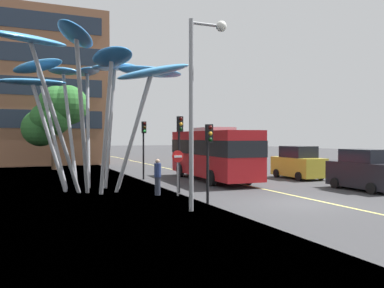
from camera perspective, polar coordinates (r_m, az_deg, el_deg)
ground at (r=18.01m, az=12.88°, el=-8.52°), size 120.00×240.00×0.10m
red_bus at (r=26.78m, az=2.92°, el=-1.10°), size 3.04×10.02×3.55m
leaf_sculpture at (r=22.36m, az=-14.47°, el=9.83°), size 10.72×10.88×7.84m
traffic_light_kerb_near at (r=17.34m, az=2.40°, el=-0.32°), size 0.28×0.42×3.47m
traffic_light_kerb_far at (r=20.77m, az=-1.78°, el=0.89°), size 0.28×0.42×3.99m
traffic_light_island_mid at (r=27.56m, az=-6.89°, el=0.89°), size 0.28×0.42×3.98m
car_parked_near at (r=23.88m, az=23.45°, el=-3.55°), size 2.03×4.14×2.25m
car_parked_mid at (r=29.02m, az=14.90°, el=-2.70°), size 2.05×4.04×2.28m
street_lamp at (r=15.98m, az=1.08°, el=7.97°), size 1.63×0.44×7.63m
tree_pavement_near at (r=37.77m, az=-19.02°, el=4.09°), size 5.69×4.95×7.54m
pedestrian at (r=20.17m, az=-4.93°, el=-4.70°), size 0.34×0.34×1.82m
no_entry_sign at (r=19.86m, az=-2.06°, el=-3.06°), size 0.60×0.12×2.26m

